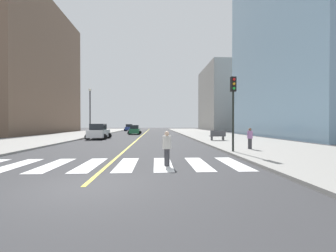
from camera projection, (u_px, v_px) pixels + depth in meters
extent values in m
plane|color=#333335|center=(83.00, 187.00, 7.30)|extent=(220.00, 220.00, 0.00)
cube|color=gray|center=(236.00, 140.00, 27.94)|extent=(10.00, 120.00, 0.15)
cube|color=gray|center=(31.00, 141.00, 26.59)|extent=(10.00, 120.00, 0.15)
cube|color=silver|center=(15.00, 166.00, 11.04)|extent=(0.90, 4.00, 0.01)
cube|color=silver|center=(53.00, 165.00, 11.14)|extent=(0.90, 4.00, 0.01)
cube|color=silver|center=(90.00, 165.00, 11.24)|extent=(0.90, 4.00, 0.01)
cube|color=silver|center=(127.00, 164.00, 11.34)|extent=(0.90, 4.00, 0.01)
cube|color=silver|center=(163.00, 164.00, 11.44)|extent=(0.90, 4.00, 0.01)
cube|color=silver|center=(198.00, 164.00, 11.54)|extent=(0.90, 4.00, 0.01)
cube|color=silver|center=(233.00, 163.00, 11.64)|extent=(0.90, 4.00, 0.01)
cube|color=yellow|center=(144.00, 134.00, 47.23)|extent=(0.16, 80.00, 0.01)
cube|color=gray|center=(231.00, 99.00, 77.79)|extent=(18.00, 24.00, 21.22)
cube|color=brown|center=(18.00, 68.00, 48.59)|extent=(16.00, 32.00, 27.90)
cube|color=#236B42|center=(135.00, 131.00, 43.75)|extent=(1.82, 4.01, 0.86)
cube|color=#1E2328|center=(135.00, 127.00, 43.51)|extent=(1.53, 2.00, 0.72)
cylinder|color=black|center=(140.00, 132.00, 45.04)|extent=(0.65, 0.21, 0.65)
cylinder|color=black|center=(131.00, 132.00, 44.94)|extent=(0.65, 0.21, 0.65)
cylinder|color=black|center=(139.00, 133.00, 42.56)|extent=(0.65, 0.21, 0.65)
cylinder|color=black|center=(129.00, 133.00, 42.47)|extent=(0.65, 0.21, 0.65)
cube|color=silver|center=(99.00, 133.00, 30.33)|extent=(2.07, 4.56, 0.98)
cube|color=#1E2328|center=(98.00, 127.00, 30.06)|extent=(1.74, 2.28, 0.82)
cylinder|color=black|center=(109.00, 136.00, 31.81)|extent=(0.74, 0.24, 0.74)
cylinder|color=black|center=(94.00, 136.00, 31.69)|extent=(0.74, 0.24, 0.74)
cylinder|color=black|center=(104.00, 137.00, 28.98)|extent=(0.74, 0.24, 0.74)
cylinder|color=black|center=(88.00, 137.00, 28.87)|extent=(0.74, 0.24, 0.74)
cube|color=#2D479E|center=(129.00, 128.00, 65.07)|extent=(2.02, 4.34, 0.92)
cube|color=#1E2328|center=(129.00, 126.00, 64.80)|extent=(1.68, 2.18, 0.78)
cylinder|color=black|center=(133.00, 130.00, 66.44)|extent=(0.70, 0.24, 0.70)
cylinder|color=black|center=(126.00, 130.00, 66.37)|extent=(0.70, 0.24, 0.70)
cylinder|color=black|center=(132.00, 130.00, 63.77)|extent=(0.70, 0.24, 0.70)
cylinder|color=black|center=(125.00, 130.00, 63.70)|extent=(0.70, 0.24, 0.70)
cylinder|color=black|center=(233.00, 122.00, 15.50)|extent=(0.14, 0.14, 4.08)
cube|color=black|center=(233.00, 84.00, 15.48)|extent=(0.36, 0.28, 1.00)
sphere|color=red|center=(234.00, 79.00, 15.30)|extent=(0.18, 0.18, 0.18)
sphere|color=orange|center=(234.00, 84.00, 15.30)|extent=(0.18, 0.18, 0.18)
sphere|color=green|center=(234.00, 88.00, 15.30)|extent=(0.18, 0.18, 0.18)
cube|color=#47474C|center=(217.00, 136.00, 26.08)|extent=(1.83, 0.68, 0.08)
cube|color=#47474C|center=(218.00, 133.00, 25.84)|extent=(1.80, 0.18, 0.60)
cube|color=#2D2D33|center=(212.00, 138.00, 26.00)|extent=(0.13, 0.48, 0.44)
cube|color=#2D2D33|center=(223.00, 138.00, 26.16)|extent=(0.13, 0.48, 0.44)
cylinder|color=#38383D|center=(168.00, 158.00, 10.87)|extent=(0.19, 0.19, 0.83)
cylinder|color=#38383D|center=(166.00, 157.00, 11.03)|extent=(0.19, 0.19, 0.83)
cylinder|color=beige|center=(167.00, 142.00, 10.94)|extent=(0.42, 0.42, 0.62)
sphere|color=beige|center=(167.00, 134.00, 10.94)|extent=(0.22, 0.22, 0.22)
cylinder|color=#38383D|center=(249.00, 144.00, 17.07)|extent=(0.18, 0.18, 0.78)
cylinder|color=#38383D|center=(251.00, 144.00, 16.92)|extent=(0.18, 0.18, 0.78)
cylinder|color=#99669E|center=(250.00, 135.00, 16.99)|extent=(0.39, 0.39, 0.58)
sphere|color=brown|center=(250.00, 129.00, 16.98)|extent=(0.21, 0.21, 0.21)
cylinder|color=#38383D|center=(90.00, 113.00, 35.79)|extent=(0.20, 0.20, 7.09)
sphere|color=silver|center=(90.00, 90.00, 35.75)|extent=(0.44, 0.44, 0.44)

